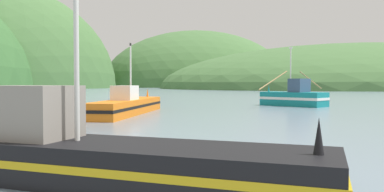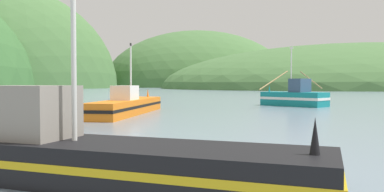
# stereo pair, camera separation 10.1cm
# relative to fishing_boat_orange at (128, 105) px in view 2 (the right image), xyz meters

# --- Properties ---
(hill_mid_left) EXTENTS (183.18, 146.54, 38.39)m
(hill_mid_left) POSITION_rel_fishing_boat_orange_xyz_m (117.58, 119.62, -0.65)
(hill_mid_left) COLOR #47703D
(hill_mid_left) RESTS_ON ground
(hill_far_center) EXTENTS (112.07, 89.65, 65.71)m
(hill_far_center) POSITION_rel_fishing_boat_orange_xyz_m (61.49, 190.74, -0.65)
(hill_far_center) COLOR #47703D
(hill_far_center) RESTS_ON ground
(fishing_boat_orange) EXTENTS (6.73, 11.89, 5.25)m
(fishing_boat_orange) POSITION_rel_fishing_boat_orange_xyz_m (0.00, 0.00, 0.00)
(fishing_boat_orange) COLOR orange
(fishing_boat_orange) RESTS_ON ground
(fishing_boat_teal) EXTENTS (10.23, 6.79, 5.87)m
(fishing_boat_teal) POSITION_rel_fishing_boat_orange_xyz_m (16.97, 5.77, 0.23)
(fishing_boat_teal) COLOR #147F84
(fishing_boat_teal) RESTS_ON ground
(fishing_boat_black) EXTENTS (10.96, 8.53, 7.06)m
(fishing_boat_black) POSITION_rel_fishing_boat_orange_xyz_m (-3.37, -18.89, -0.02)
(fishing_boat_black) COLOR black
(fishing_boat_black) RESTS_ON ground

